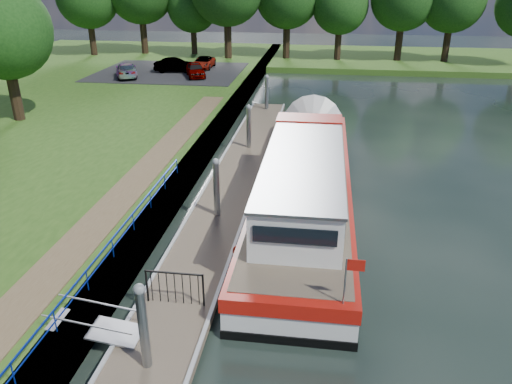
# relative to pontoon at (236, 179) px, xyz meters

# --- Properties ---
(ground) EXTENTS (160.00, 160.00, 0.00)m
(ground) POSITION_rel_pontoon_xyz_m (0.00, -13.00, -0.18)
(ground) COLOR black
(ground) RESTS_ON ground
(bank_edge) EXTENTS (1.10, 90.00, 0.78)m
(bank_edge) POSITION_rel_pontoon_xyz_m (-2.55, 2.00, 0.20)
(bank_edge) COLOR #473D2D
(bank_edge) RESTS_ON ground
(far_bank) EXTENTS (60.00, 18.00, 0.60)m
(far_bank) POSITION_rel_pontoon_xyz_m (12.00, 39.00, 0.12)
(far_bank) COLOR #2A4E16
(far_bank) RESTS_ON ground
(footpath) EXTENTS (1.60, 40.00, 0.05)m
(footpath) POSITION_rel_pontoon_xyz_m (-4.40, -5.00, 0.62)
(footpath) COLOR brown
(footpath) RESTS_ON riverbank
(carpark) EXTENTS (14.00, 12.00, 0.06)m
(carpark) POSITION_rel_pontoon_xyz_m (-11.00, 25.00, 0.62)
(carpark) COLOR black
(carpark) RESTS_ON riverbank
(blue_fence) EXTENTS (0.04, 18.04, 0.72)m
(blue_fence) POSITION_rel_pontoon_xyz_m (-2.75, -10.00, 1.13)
(blue_fence) COLOR #0C2DBF
(blue_fence) RESTS_ON riverbank
(pontoon) EXTENTS (2.50, 30.00, 0.56)m
(pontoon) POSITION_rel_pontoon_xyz_m (0.00, 0.00, 0.00)
(pontoon) COLOR brown
(pontoon) RESTS_ON ground
(mooring_piles) EXTENTS (0.30, 27.30, 3.55)m
(mooring_piles) POSITION_rel_pontoon_xyz_m (0.00, 0.00, 1.10)
(mooring_piles) COLOR gray
(mooring_piles) RESTS_ON ground
(gangway) EXTENTS (2.58, 1.00, 0.92)m
(gangway) POSITION_rel_pontoon_xyz_m (-1.85, -12.50, 0.44)
(gangway) COLOR #A5A8AD
(gangway) RESTS_ON ground
(gate_panel) EXTENTS (1.85, 0.05, 1.15)m
(gate_panel) POSITION_rel_pontoon_xyz_m (-0.00, -10.80, 0.97)
(gate_panel) COLOR black
(gate_panel) RESTS_ON ground
(barge) EXTENTS (4.36, 21.15, 4.78)m
(barge) POSITION_rel_pontoon_xyz_m (3.60, -1.38, 0.90)
(barge) COLOR black
(barge) RESTS_ON ground
(bank_tree_a) EXTENTS (6.12, 6.12, 9.72)m
(bank_tree_a) POSITION_rel_pontoon_xyz_m (-15.99, 7.08, 6.84)
(bank_tree_a) COLOR #332316
(bank_tree_a) RESTS_ON riverbank
(car_a) EXTENTS (2.83, 4.19, 1.32)m
(car_a) POSITION_rel_pontoon_xyz_m (-7.79, 22.68, 1.31)
(car_a) COLOR #999999
(car_a) RESTS_ON carpark
(car_b) EXTENTS (4.19, 1.88, 1.33)m
(car_b) POSITION_rel_pontoon_xyz_m (-10.33, 24.77, 1.32)
(car_b) COLOR #999999
(car_b) RESTS_ON carpark
(car_c) EXTENTS (3.47, 4.86, 1.31)m
(car_c) POSITION_rel_pontoon_xyz_m (-14.13, 21.67, 1.31)
(car_c) COLOR #999999
(car_c) RESTS_ON carpark
(car_d) EXTENTS (1.93, 4.17, 1.16)m
(car_d) POSITION_rel_pontoon_xyz_m (-8.11, 27.16, 1.23)
(car_d) COLOR #999999
(car_d) RESTS_ON carpark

